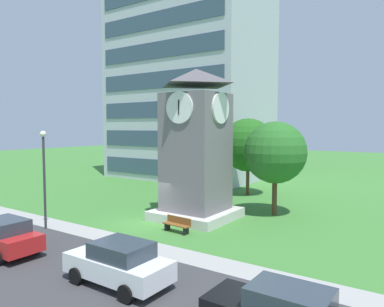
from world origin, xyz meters
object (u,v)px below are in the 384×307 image
Objects in this scene: street_lamp at (44,168)px; tree_by_building at (248,145)px; parked_car_white at (119,263)px; park_bench at (177,224)px; parked_car_red at (3,236)px; tree_streetside at (275,153)px; clock_tower at (196,153)px.

tree_by_building is (5.17, 16.85, 0.85)m from street_lamp.
tree_by_building is at bearing 101.68° from parked_car_white.
park_bench is 0.42× the size of parked_car_red.
street_lamp reaches higher than parked_car_red.
tree_streetside is at bearing 87.03° from parked_car_white.
park_bench is at bearing 28.87° from street_lamp.
clock_tower is at bearing 105.11° from park_bench.
parked_car_red reaches higher than park_bench.
street_lamp is (-6.06, -7.13, -0.75)m from clock_tower.
parked_car_red is at bearing -98.23° from tree_by_building.
tree_by_building is at bearing 129.42° from tree_streetside.
tree_by_building is 1.58× the size of parked_car_red.
street_lamp reaches higher than parked_car_white.
park_bench is 0.43× the size of parked_car_white.
parked_car_red is 1.01× the size of parked_car_white.
clock_tower reaches higher than tree_streetside.
clock_tower is 9.38m from street_lamp.
street_lamp is at bearing -132.40° from tree_streetside.
parked_car_red is at bearing -122.19° from park_bench.
clock_tower reaches higher than street_lamp.
clock_tower reaches higher than parked_car_red.
parked_car_red is at bearing -59.55° from street_lamp.
clock_tower is at bearing 70.39° from parked_car_red.
park_bench is at bearing -82.21° from tree_by_building.
tree_streetside is 17.00m from parked_car_red.
clock_tower is at bearing -135.86° from tree_streetside.
clock_tower reaches higher than parked_car_white.
tree_streetside reaches higher than park_bench.
tree_by_building is 7.63m from tree_streetside.
street_lamp is 5.13m from parked_car_red.
parked_car_red is (-2.97, -20.58, -3.61)m from tree_by_building.
clock_tower is 1.68× the size of street_lamp.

